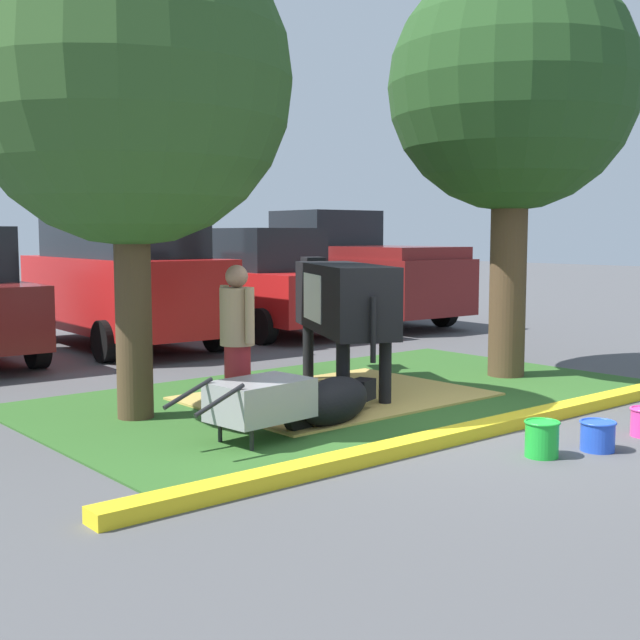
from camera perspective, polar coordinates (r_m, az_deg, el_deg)
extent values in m
plane|color=#4C4C4F|center=(8.47, 9.61, -7.22)|extent=(80.00, 80.00, 0.00)
cube|color=#2D5B23|center=(9.90, 1.90, -5.16)|extent=(7.32, 4.21, 0.02)
cube|color=yellow|center=(8.38, 12.29, -6.99)|extent=(8.52, 0.24, 0.12)
cube|color=tan|center=(9.72, 1.14, -5.28)|extent=(3.22, 2.43, 0.04)
cylinder|color=#4C3823|center=(8.71, -12.66, 0.69)|extent=(0.37, 0.37, 2.28)
sphere|color=#2D5123|center=(8.81, -13.01, 15.71)|extent=(3.29, 3.29, 3.29)
cylinder|color=#4C3823|center=(11.33, 12.75, 2.91)|extent=(0.48, 0.48, 2.69)
sphere|color=#23471E|center=(11.47, 13.04, 15.35)|extent=(3.23, 3.23, 3.23)
cube|color=black|center=(9.91, 1.65, 1.53)|extent=(1.65, 2.37, 0.80)
cube|color=white|center=(10.05, 1.42, 1.60)|extent=(1.05, 1.13, 0.56)
cylinder|color=black|center=(11.19, -0.12, 2.55)|extent=(0.57, 0.71, 0.58)
cube|color=black|center=(11.49, -0.48, 3.54)|extent=(0.43, 0.51, 0.32)
cube|color=white|center=(11.69, -0.70, 3.38)|extent=(0.23, 0.20, 0.20)
cylinder|color=black|center=(10.77, -0.82, -2.28)|extent=(0.14, 0.14, 0.76)
cylinder|color=black|center=(10.88, 1.70, -2.19)|extent=(0.14, 0.14, 0.76)
cylinder|color=black|center=(9.11, 1.55, -3.78)|extent=(0.14, 0.14, 0.76)
cylinder|color=black|center=(9.25, 4.49, -3.65)|extent=(0.14, 0.14, 0.76)
cylinder|color=black|center=(8.78, 3.67, -0.68)|extent=(0.06, 0.06, 0.70)
ellipsoid|color=black|center=(8.39, 0.99, -5.58)|extent=(1.20, 0.82, 0.48)
cube|color=black|center=(8.91, 2.89, -4.78)|extent=(0.33, 0.28, 0.22)
cube|color=silver|center=(9.01, 3.24, -4.66)|extent=(0.09, 0.11, 0.16)
cylinder|color=black|center=(8.81, 1.09, -6.22)|extent=(0.36, 0.21, 0.10)
cylinder|color=maroon|center=(8.29, -5.65, -4.54)|extent=(0.26, 0.26, 0.82)
cylinder|color=#9E7F5B|center=(8.19, -5.70, 0.24)|extent=(0.34, 0.34, 0.57)
sphere|color=#8C664C|center=(8.17, -5.73, 3.00)|extent=(0.22, 0.22, 0.22)
cylinder|color=#9E7F5B|center=(8.37, -6.54, 0.55)|extent=(0.09, 0.09, 0.54)
cylinder|color=#9E7F5B|center=(8.01, -4.83, 0.33)|extent=(0.09, 0.09, 0.54)
cube|color=gray|center=(7.68, -4.10, -5.46)|extent=(0.96, 0.69, 0.36)
cylinder|color=black|center=(8.06, -1.40, -6.50)|extent=(0.37, 0.14, 0.36)
cylinder|color=black|center=(7.72, -6.86, -7.56)|extent=(0.04, 0.04, 0.24)
cylinder|color=black|center=(7.39, -4.70, -8.15)|extent=(0.04, 0.04, 0.24)
cylinder|color=black|center=(7.42, -9.01, -4.97)|extent=(0.53, 0.09, 0.23)
cylinder|color=black|center=(7.08, -6.88, -5.47)|extent=(0.53, 0.09, 0.23)
cylinder|color=green|center=(7.47, 14.95, -7.91)|extent=(0.29, 0.29, 0.30)
torus|color=green|center=(7.44, 14.98, -6.78)|extent=(0.31, 0.31, 0.02)
cylinder|color=blue|center=(7.82, 18.48, -7.58)|extent=(0.30, 0.30, 0.26)
torus|color=blue|center=(7.80, 18.51, -6.66)|extent=(0.32, 0.32, 0.02)
cylinder|color=black|center=(12.52, -18.80, -1.70)|extent=(0.25, 0.65, 0.64)
cube|color=red|center=(14.48, -13.39, 1.83)|extent=(2.09, 4.68, 1.20)
cube|color=black|center=(14.44, -13.49, 6.18)|extent=(1.81, 3.27, 1.00)
cylinder|color=black|center=(15.57, -18.78, -0.27)|extent=(0.25, 0.65, 0.64)
cylinder|color=black|center=(16.27, -12.43, 0.16)|extent=(0.25, 0.65, 0.64)
cylinder|color=black|center=(12.79, -14.47, -1.42)|extent=(0.25, 0.65, 0.64)
cylinder|color=black|center=(13.64, -7.10, -0.83)|extent=(0.25, 0.65, 0.64)
cube|color=red|center=(16.06, -4.07, 1.82)|extent=(1.99, 4.47, 0.90)
cube|color=black|center=(16.02, -4.09, 4.86)|extent=(1.68, 2.27, 0.80)
cylinder|color=black|center=(16.86, -9.30, 0.42)|extent=(0.25, 0.65, 0.64)
cylinder|color=black|center=(17.78, -4.18, 0.76)|extent=(0.25, 0.65, 0.64)
cylinder|color=black|center=(14.42, -3.92, -0.44)|extent=(0.25, 0.65, 0.64)
cylinder|color=black|center=(15.48, 1.64, 0.01)|extent=(0.25, 0.65, 0.64)
cube|color=maroon|center=(17.93, 2.23, 2.58)|extent=(2.23, 5.48, 1.10)
cube|color=black|center=(18.64, 0.38, 5.94)|extent=(1.91, 1.88, 1.00)
cube|color=maroon|center=(16.99, 4.87, 4.64)|extent=(2.01, 2.78, 0.24)
cylinder|color=black|center=(18.77, -3.55, 1.04)|extent=(0.25, 0.65, 0.64)
cylinder|color=black|center=(19.95, 1.22, 1.34)|extent=(0.25, 0.65, 0.64)
cylinder|color=black|center=(15.99, 3.48, 0.19)|extent=(0.25, 0.65, 0.64)
cylinder|color=black|center=(17.36, 8.48, 0.59)|extent=(0.25, 0.65, 0.64)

